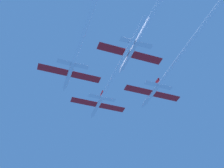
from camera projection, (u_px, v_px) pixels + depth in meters
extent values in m
cylinder|color=white|center=(98.00, 106.00, 82.86)|extent=(1.08, 9.82, 1.08)
cone|color=white|center=(92.00, 116.00, 87.20)|extent=(1.06, 2.16, 1.06)
ellipsoid|color=black|center=(95.00, 109.00, 84.72)|extent=(0.76, 1.96, 0.54)
cube|color=red|center=(84.00, 102.00, 81.42)|extent=(7.46, 2.16, 0.24)
cube|color=red|center=(112.00, 108.00, 83.59)|extent=(7.46, 2.16, 0.24)
cube|color=red|center=(102.00, 94.00, 80.87)|extent=(0.28, 1.77, 1.57)
cube|color=white|center=(94.00, 96.00, 79.31)|extent=(3.36, 1.30, 0.24)
cube|color=white|center=(109.00, 99.00, 80.44)|extent=(3.36, 1.30, 0.24)
cylinder|color=white|center=(121.00, 62.00, 68.91)|extent=(0.97, 28.71, 0.97)
cylinder|color=white|center=(69.00, 75.00, 72.14)|extent=(1.08, 9.82, 1.08)
cone|color=white|center=(64.00, 89.00, 76.48)|extent=(1.06, 2.16, 1.06)
ellipsoid|color=black|center=(67.00, 79.00, 74.00)|extent=(0.76, 1.96, 0.54)
cube|color=red|center=(53.00, 70.00, 70.70)|extent=(7.46, 2.16, 0.24)
cube|color=red|center=(86.00, 77.00, 72.87)|extent=(7.46, 2.16, 0.24)
cube|color=red|center=(73.00, 61.00, 70.15)|extent=(0.28, 1.77, 1.57)
cube|color=white|center=(64.00, 62.00, 68.59)|extent=(3.36, 1.30, 0.24)
cube|color=white|center=(82.00, 66.00, 69.72)|extent=(3.36, 1.30, 0.24)
cylinder|color=white|center=(92.00, 11.00, 57.28)|extent=(0.97, 31.22, 0.97)
cylinder|color=white|center=(152.00, 94.00, 78.29)|extent=(1.08, 9.82, 1.08)
cone|color=white|center=(143.00, 106.00, 82.63)|extent=(1.06, 2.16, 1.06)
ellipsoid|color=black|center=(148.00, 97.00, 80.15)|extent=(0.76, 1.96, 0.54)
cube|color=red|center=(138.00, 90.00, 76.85)|extent=(7.46, 2.16, 0.24)
cube|color=red|center=(166.00, 96.00, 79.02)|extent=(7.46, 2.16, 0.24)
cube|color=red|center=(158.00, 82.00, 76.29)|extent=(0.28, 1.77, 1.57)
cube|color=white|center=(151.00, 84.00, 74.74)|extent=(3.36, 1.30, 0.24)
cube|color=white|center=(166.00, 87.00, 75.87)|extent=(3.36, 1.30, 0.24)
cylinder|color=white|center=(190.00, 43.00, 63.86)|extent=(0.97, 30.01, 0.97)
cylinder|color=white|center=(129.00, 55.00, 67.62)|extent=(1.08, 9.82, 1.08)
cone|color=white|center=(121.00, 71.00, 71.96)|extent=(1.06, 2.16, 1.06)
ellipsoid|color=black|center=(126.00, 60.00, 69.48)|extent=(0.76, 1.96, 0.54)
cube|color=red|center=(113.00, 49.00, 66.18)|extent=(7.46, 2.16, 0.24)
cube|color=red|center=(147.00, 58.00, 68.35)|extent=(7.46, 2.16, 0.24)
cube|color=red|center=(136.00, 40.00, 65.62)|extent=(0.28, 1.77, 1.57)
cube|color=white|center=(127.00, 40.00, 64.07)|extent=(3.36, 1.30, 0.24)
cube|color=white|center=(145.00, 45.00, 65.20)|extent=(3.36, 1.30, 0.24)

